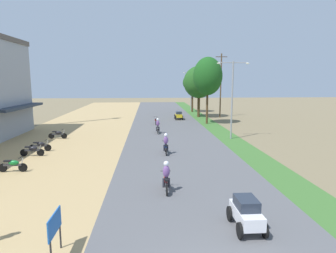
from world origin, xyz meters
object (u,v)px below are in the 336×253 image
streetlamp_mid (191,88)px  utility_pole_near (221,85)px  parked_motorbike_third (32,150)px  parked_motorbike_fifth (58,134)px  streetlamp_near (232,95)px  car_sedan_yellow (179,115)px  median_tree_second (199,82)px  motorbike_ahead_fourth (156,121)px  motorbike_foreground_rider (166,177)px  parked_motorbike_second (13,164)px  median_tree_nearest (208,76)px  median_tree_third (193,83)px  motorbike_ahead_second (166,144)px  street_signboard (55,227)px  motorbike_ahead_third (158,126)px  car_hatchback_white (246,212)px  parked_motorbike_fourth (40,145)px

streetlamp_mid → utility_pole_near: size_ratio=0.75×
parked_motorbike_third → parked_motorbike_fifth: same height
streetlamp_near → car_sedan_yellow: 15.58m
median_tree_second → motorbike_ahead_fourth: median_tree_second is taller
motorbike_foreground_rider → motorbike_ahead_fourth: 23.51m
parked_motorbike_second → median_tree_second: 32.05m
streetlamp_near → car_sedan_yellow: bearing=104.2°
median_tree_nearest → median_tree_third: (0.17, 14.55, -0.96)m
motorbike_foreground_rider → motorbike_ahead_second: (0.43, 7.88, 0.00)m
street_signboard → motorbike_ahead_third: bearing=79.8°
street_signboard → car_hatchback_white: bearing=11.5°
street_signboard → motorbike_ahead_second: 14.04m
parked_motorbike_fourth → streetlamp_near: 17.88m
median_tree_third → motorbike_foreground_rider: 39.31m
parked_motorbike_fourth → car_sedan_yellow: (13.25, 18.78, 0.19)m
motorbike_ahead_third → motorbike_ahead_fourth: size_ratio=1.00×
median_tree_nearest → motorbike_ahead_second: median_tree_nearest is taller
streetlamp_mid → utility_pole_near: utility_pole_near is taller
parked_motorbike_second → car_sedan_yellow: car_sedan_yellow is taller
parked_motorbike_fourth → utility_pole_near: (20.02, 21.28, 4.54)m
parked_motorbike_fourth → parked_motorbike_third: bearing=-90.5°
median_tree_third → motorbike_ahead_fourth: 17.14m
parked_motorbike_fifth → median_tree_third: (16.87, 23.79, 4.78)m
parked_motorbike_fifth → utility_pole_near: size_ratio=0.18×
streetlamp_mid → streetlamp_near: bearing=-90.0°
streetlamp_near → motorbike_ahead_second: (-6.79, -5.71, -3.57)m
motorbike_ahead_third → streetlamp_near: bearing=-25.3°
median_tree_nearest → motorbike_ahead_fourth: (-6.82, -0.35, -5.72)m
parked_motorbike_third → streetlamp_mid: size_ratio=0.25×
median_tree_nearest → median_tree_second: bearing=89.3°
median_tree_nearest → motorbike_ahead_fourth: size_ratio=4.85×
utility_pole_near → parked_motorbike_second: bearing=-126.3°
parked_motorbike_fourth → street_signboard: (5.80, -14.94, 0.55)m
parked_motorbike_third → motorbike_ahead_fourth: (9.77, 15.62, 0.02)m
parked_motorbike_fifth → motorbike_ahead_third: size_ratio=1.00×
car_sedan_yellow → median_tree_third: bearing=71.0°
motorbike_ahead_third → motorbike_ahead_fourth: bearing=90.6°
motorbike_foreground_rider → motorbike_ahead_second: same height
median_tree_second → motorbike_foreground_rider: (-6.91, -31.05, -4.62)m
median_tree_third → motorbike_ahead_second: 31.55m
median_tree_third → motorbike_ahead_second: median_tree_third is taller
streetlamp_mid → motorbike_ahead_third: 25.92m
parked_motorbike_fifth → car_sedan_yellow: 19.10m
median_tree_second → motorbike_ahead_second: 24.50m
street_signboard → utility_pole_near: size_ratio=0.15×
parked_motorbike_second → parked_motorbike_fourth: 5.56m
car_hatchback_white → motorbike_foreground_rider: motorbike_foreground_rider is taller
parked_motorbike_fourth → motorbike_ahead_fourth: (9.75, 14.02, 0.02)m
median_tree_nearest → car_sedan_yellow: bearing=127.1°
parked_motorbike_fifth → car_hatchback_white: (12.75, -18.70, 0.19)m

